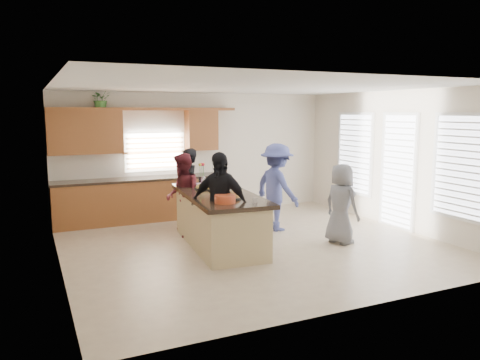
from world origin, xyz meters
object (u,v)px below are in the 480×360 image
woman_left_back (189,189)px  island (219,221)px  woman_left_mid (183,195)px  salad_bowl (225,198)px  woman_right_front (341,204)px  woman_left_front (219,205)px  woman_right_back (277,187)px

woman_left_back → island: bearing=11.3°
woman_left_back → woman_left_mid: (-0.25, -0.40, -0.03)m
salad_bowl → woman_left_back: woman_left_back is taller
woman_left_back → woman_right_front: woman_left_back is taller
island → salad_bowl: 1.07m
woman_left_back → woman_left_front: 1.93m
woman_left_front → woman_right_back: (1.72, 1.17, 0.01)m
island → woman_left_front: 0.78m
salad_bowl → woman_left_front: (0.01, 0.26, -0.15)m
island → woman_left_back: (-0.12, 1.31, 0.37)m
woman_left_back → woman_left_front: bearing=2.4°
woman_right_back → island: bearing=98.1°
woman_left_back → woman_left_front: (-0.12, -1.93, 0.05)m
woman_right_front → woman_left_mid: bearing=42.7°
salad_bowl → woman_left_mid: bearing=94.1°
woman_left_back → woman_right_front: size_ratio=1.13×
woman_left_front → woman_right_back: size_ratio=0.99×
woman_left_back → woman_left_mid: size_ratio=1.03×
salad_bowl → island: bearing=74.1°
island → woman_left_mid: (-0.38, 0.91, 0.35)m
woman_left_mid → woman_left_front: 1.53m
woman_left_front → woman_right_front: (2.30, -0.16, -0.14)m
island → woman_left_mid: woman_left_mid is taller
salad_bowl → woman_right_front: woman_right_front is taller
woman_right_front → island: bearing=56.7°
woman_left_back → woman_left_mid: woman_left_back is taller
woman_left_mid → island: bearing=33.3°
salad_bowl → woman_right_back: woman_right_back is taller
woman_left_back → woman_right_back: woman_right_back is taller
island → woman_left_front: bearing=-106.4°
salad_bowl → woman_right_front: (2.31, 0.10, -0.29)m
island → woman_right_front: (2.06, -0.78, 0.27)m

